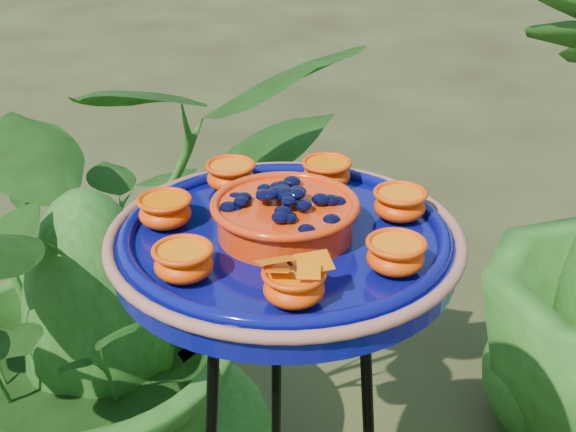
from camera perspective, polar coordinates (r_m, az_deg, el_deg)
The scene contains 2 objects.
feeder_dish at distance 0.97m, azimuth -0.21°, elevation -1.44°, with size 0.49×0.49×0.10m.
shrub_back_left at distance 1.57m, azimuth -13.72°, elevation -5.22°, with size 0.92×0.79×1.02m, color #224312.
Camera 1 is at (0.05, -0.81, 1.33)m, focal length 50.00 mm.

